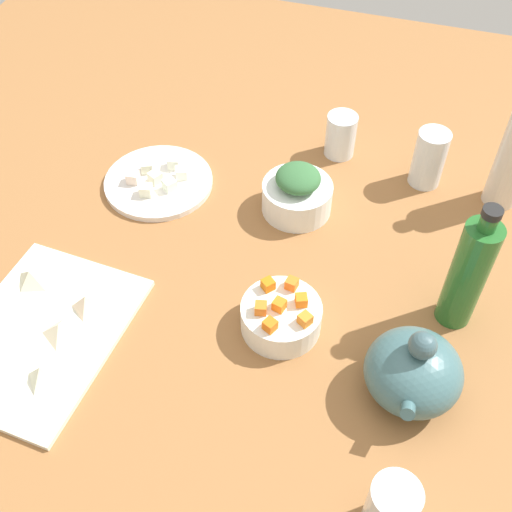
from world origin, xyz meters
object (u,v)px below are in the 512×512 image
bowl_greens (297,197)px  drinking_glass_0 (429,158)px  bowl_carrots (281,317)px  teapot (413,371)px  cutting_board (41,334)px  plate_tofu (159,182)px  drinking_glass_2 (341,135)px  bottle_0 (468,273)px  drinking_glass_1 (390,510)px

bowl_greens → drinking_glass_0: size_ratio=1.12×
bowl_carrots → teapot: teapot is taller
cutting_board → teapot: teapot is taller
plate_tofu → drinking_glass_2: size_ratio=2.33×
bowl_carrots → drinking_glass_0: size_ratio=1.10×
drinking_glass_2 → drinking_glass_0: bearing=79.2°
bottle_0 → drinking_glass_2: bottle_0 is taller
drinking_glass_0 → bowl_carrots: bearing=-22.3°
bowl_carrots → drinking_glass_2: (-45.26, -0.65, 2.01)cm
bowl_greens → drinking_glass_2: 19.02cm
bottle_0 → drinking_glass_1: bottle_0 is taller
cutting_board → bowl_greens: size_ratio=2.45×
bowl_carrots → drinking_glass_1: bearing=39.6°
drinking_glass_0 → bowl_greens: bearing=-55.3°
plate_tofu → drinking_glass_0: size_ratio=1.82×
bowl_carrots → drinking_glass_2: drinking_glass_2 is taller
bowl_greens → plate_tofu: bearing=-86.8°
teapot → drinking_glass_2: 55.22cm
teapot → drinking_glass_1: bearing=0.4°
drinking_glass_0 → drinking_glass_2: bearing=-100.8°
bowl_greens → bowl_carrots: (26.73, 4.67, -0.46)cm
cutting_board → plate_tofu: (-38.58, 3.56, 0.10)cm
bottle_0 → drinking_glass_2: size_ratio=2.68×
plate_tofu → bowl_carrots: 40.89cm
drinking_glass_0 → drinking_glass_1: size_ratio=1.07×
bottle_0 → bowl_greens: bearing=-117.8°
plate_tofu → drinking_glass_1: (50.94, 53.40, 4.80)cm
teapot → drinking_glass_0: (-47.33, -3.97, 0.36)cm
teapot → bowl_carrots: bearing=-104.5°
bottle_0 → bowl_carrots: bearing=-67.9°
plate_tofu → drinking_glass_2: drinking_glass_2 is taller
bottle_0 → cutting_board: bearing=-68.8°
drinking_glass_2 → bottle_0: bearing=37.6°
teapot → bottle_0: bottle_0 is taller
bottle_0 → plate_tofu: bearing=-104.1°
drinking_glass_1 → drinking_glass_2: (-70.99, -21.91, -0.88)cm
teapot → drinking_glass_1: 20.26cm
cutting_board → plate_tofu: size_ratio=1.51×
plate_tofu → bowl_greens: bowl_greens is taller
cutting_board → bowl_carrots: (-13.37, 35.70, 2.00)cm
bowl_greens → cutting_board: bearing=-37.7°
plate_tofu → teapot: bearing=60.1°
bottle_0 → drinking_glass_0: bottle_0 is taller
bowl_greens → teapot: teapot is taller
bowl_greens → bottle_0: size_ratio=0.54×
plate_tofu → bowl_greens: size_ratio=1.62×
plate_tofu → bowl_carrots: bearing=51.9°
plate_tofu → bottle_0: (14.65, 58.18, 10.08)cm
bowl_carrots → drinking_glass_0: bearing=157.7°
plate_tofu → drinking_glass_2: (-20.05, 31.48, 3.92)cm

